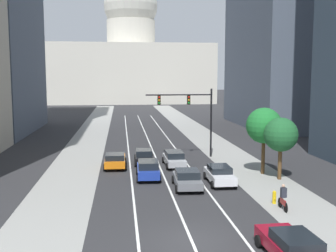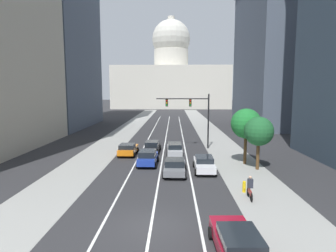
{
  "view_description": "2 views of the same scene",
  "coord_description": "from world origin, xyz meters",
  "px_view_note": "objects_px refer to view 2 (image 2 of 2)",
  "views": [
    {
      "loc": [
        -3.61,
        -20.7,
        8.66
      ],
      "look_at": [
        1.06,
        20.09,
        3.67
      ],
      "focal_mm": 43.95,
      "sensor_mm": 36.0,
      "label": 1
    },
    {
      "loc": [
        1.29,
        -15.23,
        7.69
      ],
      "look_at": [
        0.7,
        13.34,
        4.13
      ],
      "focal_mm": 29.9,
      "sensor_mm": 36.0,
      "label": 2
    }
  ],
  "objects_px": {
    "capitol_building": "(171,79)",
    "car_crimson": "(237,242)",
    "car_silver": "(175,149)",
    "fire_hydrant": "(244,186)",
    "street_tree_far_right": "(246,124)",
    "car_gray": "(175,166)",
    "car_black": "(152,146)",
    "traffic_signal_mast": "(193,110)",
    "cyclist": "(250,188)",
    "car_white": "(204,164)",
    "car_blue": "(148,157)",
    "street_tree_near_right": "(259,132)",
    "car_orange": "(128,149)"
  },
  "relations": [
    {
      "from": "capitol_building",
      "to": "car_crimson",
      "type": "bearing_deg",
      "value": -88.02
    },
    {
      "from": "car_silver",
      "to": "fire_hydrant",
      "type": "relative_size",
      "value": 5.12
    },
    {
      "from": "street_tree_far_right",
      "to": "car_gray",
      "type": "bearing_deg",
      "value": -152.21
    },
    {
      "from": "car_black",
      "to": "traffic_signal_mast",
      "type": "xyz_separation_m",
      "value": [
        5.27,
        2.74,
        4.39
      ]
    },
    {
      "from": "capitol_building",
      "to": "cyclist",
      "type": "height_order",
      "value": "capitol_building"
    },
    {
      "from": "fire_hydrant",
      "to": "car_black",
      "type": "bearing_deg",
      "value": 120.19
    },
    {
      "from": "car_white",
      "to": "car_gray",
      "type": "relative_size",
      "value": 1.01
    },
    {
      "from": "cyclist",
      "to": "street_tree_far_right",
      "type": "bearing_deg",
      "value": -9.91
    },
    {
      "from": "car_crimson",
      "to": "cyclist",
      "type": "distance_m",
      "value": 7.57
    },
    {
      "from": "traffic_signal_mast",
      "to": "street_tree_far_right",
      "type": "bearing_deg",
      "value": -58.55
    },
    {
      "from": "capitol_building",
      "to": "car_blue",
      "type": "bearing_deg",
      "value": -90.76
    },
    {
      "from": "car_white",
      "to": "street_tree_near_right",
      "type": "distance_m",
      "value": 6.2
    },
    {
      "from": "street_tree_near_right",
      "to": "cyclist",
      "type": "bearing_deg",
      "value": -110.07
    },
    {
      "from": "car_blue",
      "to": "cyclist",
      "type": "xyz_separation_m",
      "value": [
        8.17,
        -9.22,
        0.02
      ]
    },
    {
      "from": "car_orange",
      "to": "traffic_signal_mast",
      "type": "bearing_deg",
      "value": -61.1
    },
    {
      "from": "car_crimson",
      "to": "car_black",
      "type": "distance_m",
      "value": 23.15
    },
    {
      "from": "car_crimson",
      "to": "street_tree_far_right",
      "type": "relative_size",
      "value": 0.75
    },
    {
      "from": "car_silver",
      "to": "traffic_signal_mast",
      "type": "distance_m",
      "value": 6.57
    },
    {
      "from": "street_tree_far_right",
      "to": "car_black",
      "type": "bearing_deg",
      "value": 152.01
    },
    {
      "from": "car_crimson",
      "to": "car_blue",
      "type": "bearing_deg",
      "value": 17.32
    },
    {
      "from": "car_gray",
      "to": "traffic_signal_mast",
      "type": "xyz_separation_m",
      "value": [
        2.44,
        12.14,
        4.39
      ]
    },
    {
      "from": "car_gray",
      "to": "street_tree_far_right",
      "type": "distance_m",
      "value": 9.15
    },
    {
      "from": "car_crimson",
      "to": "car_black",
      "type": "relative_size",
      "value": 0.99
    },
    {
      "from": "street_tree_far_right",
      "to": "street_tree_near_right",
      "type": "bearing_deg",
      "value": -71.22
    },
    {
      "from": "car_blue",
      "to": "street_tree_far_right",
      "type": "relative_size",
      "value": 0.72
    },
    {
      "from": "car_silver",
      "to": "car_orange",
      "type": "distance_m",
      "value": 5.65
    },
    {
      "from": "car_black",
      "to": "fire_hydrant",
      "type": "bearing_deg",
      "value": -147.95
    },
    {
      "from": "car_white",
      "to": "car_crimson",
      "type": "relative_size",
      "value": 1.0
    },
    {
      "from": "car_orange",
      "to": "traffic_signal_mast",
      "type": "distance_m",
      "value": 10.16
    },
    {
      "from": "capitol_building",
      "to": "car_white",
      "type": "distance_m",
      "value": 109.17
    },
    {
      "from": "car_silver",
      "to": "fire_hydrant",
      "type": "height_order",
      "value": "car_silver"
    },
    {
      "from": "car_black",
      "to": "cyclist",
      "type": "relative_size",
      "value": 2.6
    },
    {
      "from": "car_white",
      "to": "car_orange",
      "type": "bearing_deg",
      "value": 51.97
    },
    {
      "from": "car_white",
      "to": "car_silver",
      "type": "bearing_deg",
      "value": 23.06
    },
    {
      "from": "car_crimson",
      "to": "street_tree_far_right",
      "type": "bearing_deg",
      "value": -16.99
    },
    {
      "from": "street_tree_near_right",
      "to": "car_silver",
      "type": "bearing_deg",
      "value": 143.46
    },
    {
      "from": "traffic_signal_mast",
      "to": "cyclist",
      "type": "distance_m",
      "value": 18.79
    },
    {
      "from": "car_blue",
      "to": "traffic_signal_mast",
      "type": "xyz_separation_m",
      "value": [
        5.26,
        8.84,
        4.32
      ]
    },
    {
      "from": "cyclist",
      "to": "traffic_signal_mast",
      "type": "bearing_deg",
      "value": 11.36
    },
    {
      "from": "car_orange",
      "to": "street_tree_far_right",
      "type": "distance_m",
      "value": 14.13
    },
    {
      "from": "car_silver",
      "to": "street_tree_far_right",
      "type": "xyz_separation_m",
      "value": [
        7.46,
        -3.96,
        3.53
      ]
    },
    {
      "from": "car_black",
      "to": "street_tree_far_right",
      "type": "distance_m",
      "value": 12.18
    },
    {
      "from": "cyclist",
      "to": "street_tree_far_right",
      "type": "relative_size",
      "value": 0.29
    },
    {
      "from": "car_blue",
      "to": "traffic_signal_mast",
      "type": "bearing_deg",
      "value": -29.34
    },
    {
      "from": "cyclist",
      "to": "car_orange",
      "type": "bearing_deg",
      "value": 40.86
    },
    {
      "from": "car_orange",
      "to": "cyclist",
      "type": "distance_m",
      "value": 17.6
    },
    {
      "from": "car_orange",
      "to": "car_blue",
      "type": "distance_m",
      "value": 5.33
    },
    {
      "from": "car_blue",
      "to": "street_tree_far_right",
      "type": "distance_m",
      "value": 10.88
    },
    {
      "from": "car_crimson",
      "to": "cyclist",
      "type": "bearing_deg",
      "value": -21.16
    },
    {
      "from": "car_blue",
      "to": "traffic_signal_mast",
      "type": "height_order",
      "value": "traffic_signal_mast"
    }
  ]
}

